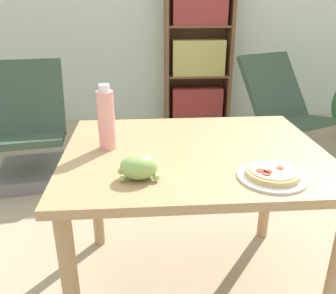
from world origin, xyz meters
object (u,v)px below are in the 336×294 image
(grape_bunch, at_px, (139,167))
(lounge_chair_near, at_px, (30,143))
(lounge_chair_far, at_px, (283,127))
(pizza_on_plate, at_px, (272,174))
(drink_bottle, at_px, (106,119))
(bookshelf, at_px, (198,55))

(grape_bunch, relative_size, lounge_chair_near, 0.16)
(lounge_chair_near, height_order, lounge_chair_far, same)
(pizza_on_plate, distance_m, grape_bunch, 0.47)
(grape_bunch, distance_m, lounge_chair_near, 1.82)
(pizza_on_plate, bearing_deg, drink_bottle, 151.58)
(pizza_on_plate, height_order, bookshelf, bookshelf)
(pizza_on_plate, xyz_separation_m, bookshelf, (0.18, 2.86, 0.01))
(grape_bunch, height_order, bookshelf, bookshelf)
(lounge_chair_near, distance_m, bookshelf, 2.04)
(drink_bottle, xyz_separation_m, lounge_chair_near, (-0.73, 1.24, -0.58))
(lounge_chair_near, bearing_deg, pizza_on_plate, -58.82)
(lounge_chair_near, xyz_separation_m, bookshelf, (1.51, 1.30, 0.47))
(pizza_on_plate, distance_m, lounge_chair_far, 2.01)
(lounge_chair_near, height_order, bookshelf, bookshelf)
(pizza_on_plate, relative_size, lounge_chair_near, 0.28)
(lounge_chair_near, distance_m, lounge_chair_far, 2.12)
(grape_bunch, distance_m, lounge_chair_far, 2.21)
(drink_bottle, height_order, lounge_chair_near, drink_bottle)
(pizza_on_plate, bearing_deg, grape_bunch, 175.82)
(grape_bunch, bearing_deg, drink_bottle, 114.58)
(pizza_on_plate, relative_size, bookshelf, 0.15)
(drink_bottle, relative_size, bookshelf, 0.17)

